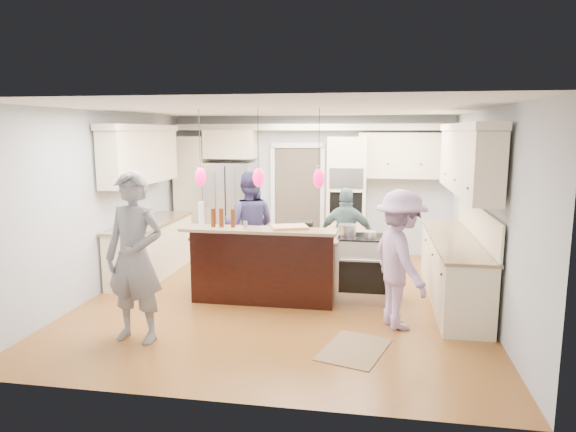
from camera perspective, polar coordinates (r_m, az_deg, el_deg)
name	(u,v)px	position (r m, az deg, el deg)	size (l,w,h in m)	color
ground_plane	(284,297)	(7.61, -0.45, -9.00)	(6.00, 6.00, 0.00)	#986029
room_shell	(284,173)	(7.25, -0.46, 4.77)	(5.54, 6.04, 2.72)	#B2BCC6
refrigerator	(231,208)	(10.26, -6.41, 0.92)	(0.90, 0.70, 1.80)	#B7B7BC
oven_column	(347,197)	(9.87, 6.56, 2.06)	(0.72, 0.69, 2.30)	beige
back_upper_cabinets	(271,169)	(10.10, -1.89, 5.24)	(5.30, 0.61, 2.54)	beige
right_counter_run	(458,228)	(7.62, 18.37, -1.27)	(0.64, 3.10, 2.51)	beige
left_cabinets	(148,213)	(8.84, -15.31, 0.30)	(0.64, 2.30, 2.51)	beige
kitchen_island	(268,263)	(7.59, -2.20, -5.24)	(2.10, 1.46, 1.12)	black
island_range	(365,268)	(7.52, 8.54, -5.71)	(0.82, 0.71, 0.92)	#B7B7BC
pendant_lights	(258,177)	(6.80, -3.30, 4.33)	(1.75, 0.15, 1.03)	black
person_bar_end	(135,258)	(6.11, -16.67, -4.44)	(0.72, 0.47, 1.97)	slate
person_far_left	(249,226)	(8.34, -4.31, -1.10)	(0.86, 0.67, 1.77)	navy
person_far_right	(346,236)	(8.14, 6.52, -2.25)	(0.90, 0.37, 1.54)	slate
person_range_side	(400,260)	(6.42, 12.36, -4.75)	(1.11, 0.64, 1.71)	#AD89B9
floor_rug	(354,349)	(5.95, 7.38, -14.47)	(0.63, 0.92, 0.01)	#896A4A
water_bottle	(201,214)	(7.09, -9.62, 0.23)	(0.08, 0.08, 0.34)	silver
beer_bottle_a	(221,218)	(7.00, -7.42, -0.19)	(0.06, 0.06, 0.25)	#461E0C
beer_bottle_b	(213,218)	(7.03, -8.32, -0.17)	(0.06, 0.06, 0.25)	#461E0C
beer_bottle_c	(233,218)	(6.97, -6.14, -0.23)	(0.06, 0.06, 0.25)	#461E0C
drink_can	(245,225)	(6.84, -4.78, -1.00)	(0.06, 0.06, 0.11)	#B7B7BC
cutting_board	(290,227)	(6.86, 0.17, -1.23)	(0.47, 0.33, 0.04)	tan
pot_large	(347,230)	(7.48, 6.58, -1.51)	(0.26, 0.26, 0.15)	#B7B7BC
pot_small	(370,234)	(7.31, 9.05, -2.04)	(0.19, 0.19, 0.09)	#B7B7BC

